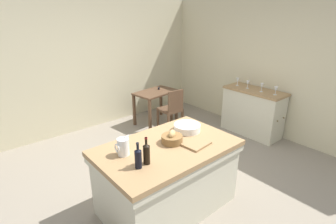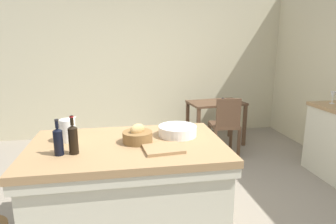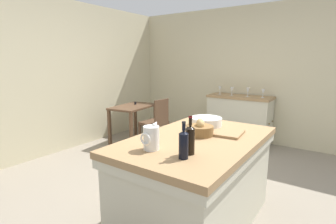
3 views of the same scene
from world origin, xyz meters
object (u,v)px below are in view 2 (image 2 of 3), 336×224
writing_desk (216,109)px  pitcher (68,130)px  island_table (129,187)px  wash_bowl (178,131)px  wine_bottle_amber (58,141)px  wine_bottle_dark (73,139)px  wooden_chair (225,124)px  wine_glass_right (333,95)px  bread_basket (138,136)px  cutting_board (163,149)px

writing_desk → pitcher: bearing=-134.6°
island_table → wash_bowl: (0.46, 0.14, 0.45)m
island_table → wine_bottle_amber: 0.75m
wine_bottle_dark → pitcher: bearing=106.1°
wooden_chair → wine_glass_right: wine_glass_right is taller
pitcher → wine_glass_right: size_ratio=1.50×
wine_glass_right → island_table: bearing=-160.4°
writing_desk → bread_basket: bearing=-123.5°
wine_bottle_amber → wine_glass_right: 3.40m
wooden_chair → wine_bottle_amber: wine_bottle_amber is taller
wooden_chair → wine_glass_right: (1.19, -0.67, 0.53)m
wooden_chair → wine_glass_right: size_ratio=5.85×
writing_desk → wash_bowl: 2.38m
wooden_chair → bread_basket: bearing=-131.1°
writing_desk → bread_basket: bread_basket is taller
writing_desk → bread_basket: 2.67m
pitcher → wine_bottle_amber: (-0.02, -0.32, 0.01)m
wine_bottle_dark → wine_glass_right: 3.29m
island_table → bread_basket: size_ratio=6.46×
wooden_chair → wine_bottle_amber: bearing=-138.3°
pitcher → wash_bowl: size_ratio=0.68×
wine_glass_right → wooden_chair: bearing=150.6°
wine_bottle_amber → cutting_board: bearing=-2.8°
wooden_chair → wine_bottle_dark: bearing=-136.8°
wooden_chair → writing_desk: bearing=84.8°
island_table → wine_bottle_amber: (-0.52, -0.17, 0.52)m
island_table → wash_bowl: 0.66m
wash_bowl → wine_bottle_amber: (-0.98, -0.31, 0.07)m
wash_bowl → wine_bottle_dark: size_ratio=1.16×
wooden_chair → wine_bottle_dark: (-1.91, -1.79, 0.49)m
bread_basket → wine_bottle_dark: wine_bottle_dark is taller
wash_bowl → cutting_board: size_ratio=1.14×
cutting_board → wine_glass_right: wine_glass_right is taller
island_table → wine_glass_right: wine_glass_right is taller
writing_desk → bread_basket: size_ratio=3.78×
pitcher → wine_bottle_amber: 0.32m
island_table → wine_bottle_amber: wine_bottle_amber is taller
wash_bowl → wine_bottle_dark: wine_bottle_dark is taller
bread_basket → cutting_board: (0.19, -0.22, -0.05)m
pitcher → wash_bowl: 0.96m
pitcher → bread_basket: (0.59, -0.13, -0.04)m
wooden_chair → cutting_board: bearing=-123.6°
wine_bottle_amber → wine_glass_right: (3.21, 1.13, 0.05)m
wooden_chair → bread_basket: bread_basket is taller
wash_bowl → wine_bottle_dark: 0.93m
wooden_chair → wine_glass_right: 1.46m
bread_basket → wine_glass_right: size_ratio=1.62×
wine_glass_right → wine_bottle_dark: bearing=-160.2°
island_table → wooden_chair: bearing=47.4°
pitcher → bread_basket: size_ratio=0.93×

